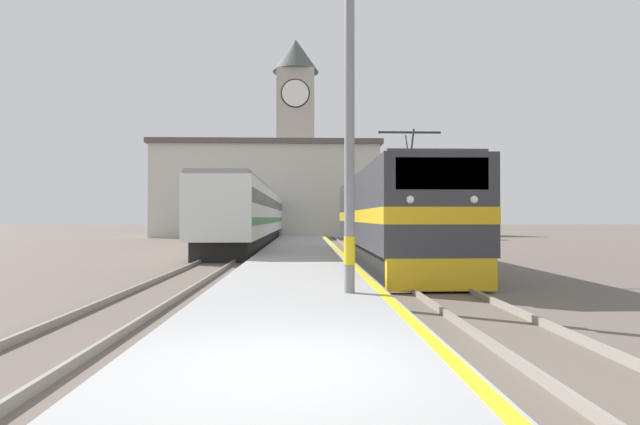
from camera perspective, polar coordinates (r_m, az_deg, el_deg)
ground_plane at (r=35.56m, az=-2.08°, el=-3.67°), size 200.00×200.00×0.00m
platform at (r=30.56m, az=-2.12°, el=-3.89°), size 3.96×140.00×0.31m
rail_track_near at (r=30.75m, az=4.57°, el=-4.09°), size 2.83×140.00×0.16m
rail_track_far at (r=30.77m, az=-8.55°, el=-4.09°), size 2.84×140.00×0.16m
locomotive_train at (r=20.10m, az=7.96°, el=-0.59°), size 2.92×15.39×4.70m
passenger_train at (r=35.81m, az=-7.58°, el=-0.27°), size 2.92×30.60×3.91m
catenary_mast at (r=11.09m, az=4.00°, el=14.82°), size 2.74×0.24×8.95m
clock_tower at (r=64.25m, az=-2.80°, el=9.54°), size 5.83×5.83×24.61m
station_building at (r=50.42m, az=-6.06°, el=2.64°), size 22.51×6.66×9.44m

